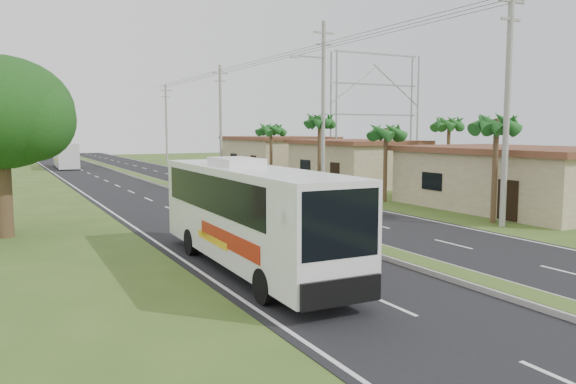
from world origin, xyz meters
name	(u,v)px	position (x,y,z in m)	size (l,w,h in m)	color
ground	(381,254)	(0.00, 0.00, 0.00)	(180.00, 180.00, 0.00)	#3A541E
road_asphalt	(200,196)	(0.00, 20.00, 0.01)	(14.00, 160.00, 0.02)	black
median_strip	(200,195)	(0.00, 20.00, 0.10)	(1.20, 160.00, 0.18)	gray
lane_edge_left	(97,202)	(-6.70, 20.00, 0.00)	(0.12, 160.00, 0.01)	silver
lane_edge_right	(287,191)	(6.70, 20.00, 0.00)	(0.12, 160.00, 0.01)	silver
shop_near	(515,178)	(14.00, 6.00, 1.78)	(8.60, 12.60, 3.52)	tan
shop_mid	(355,162)	(14.00, 22.00, 1.86)	(7.60, 10.60, 3.67)	tan
shop_far	(278,155)	(14.00, 36.00, 1.93)	(8.60, 11.60, 3.82)	tan
palm_verge_a	(497,125)	(9.00, 3.00, 4.74)	(2.40, 2.40, 5.45)	#473321
palm_verge_b	(386,132)	(9.40, 12.00, 4.36)	(2.40, 2.40, 5.05)	#473321
palm_verge_c	(319,121)	(8.80, 19.00, 5.12)	(2.40, 2.40, 5.85)	#473321
palm_verge_d	(271,129)	(9.30, 28.00, 4.55)	(2.40, 2.40, 5.25)	#473321
palm_behind_shop	(449,124)	(17.50, 15.00, 4.93)	(2.40, 2.40, 5.65)	#473321
utility_pole_a	(507,104)	(8.50, 2.00, 5.67)	(1.60, 0.28, 11.00)	gray
utility_pole_b	(323,105)	(8.47, 18.00, 6.26)	(3.20, 0.28, 12.00)	gray
utility_pole_c	(221,118)	(8.50, 38.00, 5.67)	(1.60, 0.28, 11.00)	gray
utility_pole_d	(166,123)	(8.50, 58.00, 5.42)	(1.60, 0.28, 10.50)	gray
billboard_lattice	(376,107)	(22.00, 30.00, 6.82)	(10.18, 1.18, 12.07)	gray
coach_bus_main	(249,210)	(-5.20, 0.12, 1.96)	(2.56, 11.07, 3.56)	white
coach_bus_far	(66,154)	(-4.54, 55.20, 1.70)	(2.66, 10.37, 3.00)	silver
motorcyclist	(243,210)	(-2.00, 8.03, 0.75)	(1.91, 1.15, 2.13)	black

